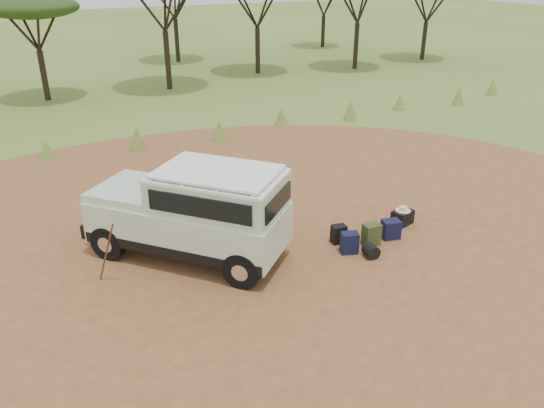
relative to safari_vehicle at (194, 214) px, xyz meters
name	(u,v)px	position (x,y,z in m)	size (l,w,h in m)	color
ground	(238,263)	(0.71, -0.74, -1.07)	(140.00, 140.00, 0.00)	#5A7429
dirt_clearing	(238,263)	(0.71, -0.74, -1.06)	(23.00, 23.00, 0.01)	#985E31
grass_fringe	(141,140)	(0.82, 7.93, -0.67)	(36.60, 1.60, 0.90)	#5A7429
safari_vehicle	(194,214)	(0.00, 0.00, 0.00)	(4.34, 4.54, 2.21)	beige
walking_staff	(106,253)	(-2.00, -0.21, -0.34)	(0.04, 0.04, 1.54)	#622F17
backpack_black	(339,234)	(3.26, -0.99, -0.84)	(0.34, 0.25, 0.46)	black
backpack_navy	(349,243)	(3.22, -1.49, -0.81)	(0.39, 0.28, 0.51)	#121339
backpack_olive	(371,235)	(3.89, -1.43, -0.79)	(0.40, 0.29, 0.55)	#414821
duffel_navy	(391,229)	(4.53, -1.37, -0.83)	(0.43, 0.32, 0.48)	#121339
hard_case	(402,217)	(5.29, -0.90, -0.88)	(0.53, 0.38, 0.38)	black
stuff_sack	(371,251)	(3.54, -1.90, -0.91)	(0.32, 0.32, 0.32)	black
safari_hat	(403,209)	(5.29, -0.90, -0.65)	(0.39, 0.39, 0.11)	beige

